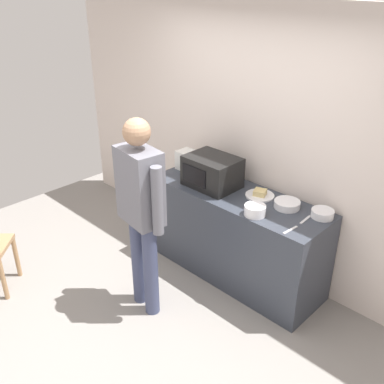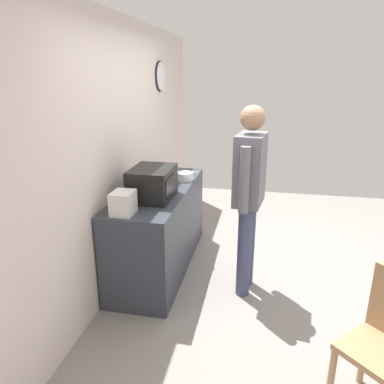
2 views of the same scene
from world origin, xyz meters
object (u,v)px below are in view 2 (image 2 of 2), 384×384
object	(u,v)px
salad_bowl	(163,167)
cereal_bowl	(185,176)
sandwich_plate	(153,182)
fork_utensil	(173,171)
toaster	(123,203)
person_standing	(249,188)
mixing_bowl	(161,173)
spoon_utensil	(191,172)
microwave	(152,183)

from	to	relation	value
salad_bowl	cereal_bowl	world-z (taller)	cereal_bowl
sandwich_plate	fork_utensil	world-z (taller)	sandwich_plate
sandwich_plate	toaster	world-z (taller)	toaster
sandwich_plate	person_standing	distance (m)	1.16
salad_bowl	cereal_bowl	distance (m)	0.57
sandwich_plate	fork_utensil	xyz separation A→B (m)	(0.54, -0.09, -0.01)
toaster	person_standing	world-z (taller)	person_standing
mixing_bowl	spoon_utensil	world-z (taller)	mixing_bowl
salad_bowl	fork_utensil	size ratio (longest dim) A/B	1.13
mixing_bowl	microwave	bearing A→B (deg)	-169.84
microwave	toaster	size ratio (longest dim) A/B	2.27
microwave	person_standing	xyz separation A→B (m)	(0.03, -0.92, 0.00)
cereal_bowl	toaster	xyz separation A→B (m)	(-1.10, 0.29, 0.05)
salad_bowl	person_standing	bearing A→B (deg)	-133.15
sandwich_plate	mixing_bowl	distance (m)	0.30
toaster	microwave	bearing A→B (deg)	-15.14
salad_bowl	spoon_utensil	world-z (taller)	salad_bowl
salad_bowl	person_standing	size ratio (longest dim) A/B	0.11
cereal_bowl	fork_utensil	world-z (taller)	cereal_bowl
sandwich_plate	person_standing	world-z (taller)	person_standing
toaster	fork_utensil	xyz separation A→B (m)	(1.46, -0.06, -0.10)
sandwich_plate	spoon_utensil	size ratio (longest dim) A/B	1.60
mixing_bowl	cereal_bowl	bearing A→B (deg)	-111.41
person_standing	sandwich_plate	bearing A→B (deg)	67.62
salad_bowl	cereal_bowl	bearing A→B (deg)	-139.02
sandwich_plate	mixing_bowl	world-z (taller)	sandwich_plate
microwave	mixing_bowl	distance (m)	0.79
microwave	sandwich_plate	bearing A→B (deg)	17.23
sandwich_plate	salad_bowl	distance (m)	0.62
microwave	salad_bowl	size ratio (longest dim) A/B	2.59
microwave	fork_utensil	xyz separation A→B (m)	(1.01, 0.06, -0.15)
sandwich_plate	toaster	distance (m)	0.93
toaster	fork_utensil	bearing A→B (deg)	-2.42
mixing_bowl	spoon_utensil	size ratio (longest dim) A/B	1.36
sandwich_plate	person_standing	xyz separation A→B (m)	(-0.44, -1.06, 0.13)
salad_bowl	mixing_bowl	world-z (taller)	salad_bowl
microwave	cereal_bowl	size ratio (longest dim) A/B	2.69
mixing_bowl	fork_utensil	size ratio (longest dim) A/B	1.36
microwave	sandwich_plate	world-z (taller)	microwave
spoon_utensil	person_standing	world-z (taller)	person_standing
microwave	person_standing	world-z (taller)	person_standing
fork_utensil	person_standing	bearing A→B (deg)	-135.05
salad_bowl	fork_utensil	bearing A→B (deg)	-116.81
cereal_bowl	toaster	world-z (taller)	toaster
cereal_bowl	spoon_utensil	xyz separation A→B (m)	(0.36, 0.00, -0.04)
microwave	fork_utensil	distance (m)	1.02
salad_bowl	microwave	bearing A→B (deg)	-169.29
cereal_bowl	toaster	bearing A→B (deg)	165.14
sandwich_plate	spoon_utensil	xyz separation A→B (m)	(0.54, -0.32, -0.01)
mixing_bowl	person_standing	size ratio (longest dim) A/B	0.13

